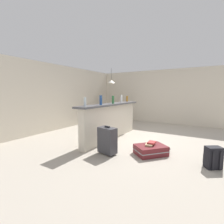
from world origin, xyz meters
The scene contains 18 objects.
ground_plane centered at (0.00, 0.00, -0.03)m, with size 13.00×13.00×0.05m, color #ADA393.
wall_back centered at (0.00, 3.05, 1.25)m, with size 6.60×0.10×2.50m, color beige.
wall_right centered at (3.05, 0.30, 1.25)m, with size 0.10×6.00×2.50m, color beige.
partition_half_wall centered at (-0.49, 0.56, 0.53)m, with size 2.80×0.20×1.06m, color beige.
bar_countertop centered at (-0.49, 0.56, 1.08)m, with size 2.96×0.40×0.05m, color #4C4C51.
bottle_clear centered at (-1.74, 0.56, 1.22)m, with size 0.06×0.06×0.22m, color silver.
bottle_blue centered at (-1.17, 0.49, 1.24)m, with size 0.08×0.08×0.26m, color #284C89.
bottle_green centered at (-0.53, 0.48, 1.23)m, with size 0.07×0.07×0.24m, color #2D6B38.
bottle_white centered at (0.12, 0.54, 1.23)m, with size 0.06×0.06×0.26m, color silver.
bottle_amber centered at (0.78, 0.65, 1.21)m, with size 0.07×0.07×0.21m, color #9E661E.
dining_table centered at (1.38, 1.76, 0.65)m, with size 1.10×0.80×0.74m.
dining_chair_near_partition centered at (1.29, 1.20, 0.52)m, with size 0.44×0.44×0.93m.
dining_chair_far_side centered at (1.46, 2.33, 0.52)m, with size 0.48×0.48×0.93m.
pendant_lamp centered at (1.48, 1.77, 1.93)m, with size 0.34×0.34×0.69m.
suitcase_flat_maroon centered at (-1.18, -0.93, 0.11)m, with size 0.84×0.83×0.22m.
suitcase_upright_charcoal centered at (-1.66, -0.03, 0.33)m, with size 0.33×0.48×0.67m.
backpack_black centered at (-1.23, -2.15, 0.20)m, with size 0.33×0.34×0.42m.
book_stack centered at (-1.17, -0.91, 0.26)m, with size 0.31×0.22×0.08m.
Camera 1 is at (-4.77, -2.04, 1.43)m, focal length 26.04 mm.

